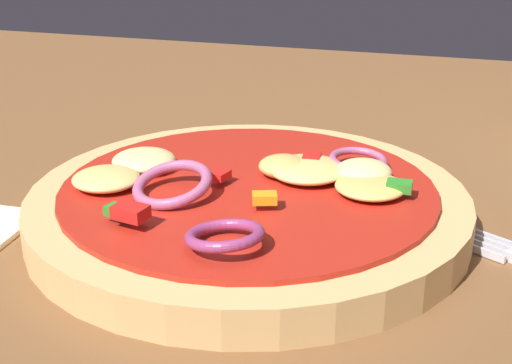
{
  "coord_description": "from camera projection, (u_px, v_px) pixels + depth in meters",
  "views": [
    {
      "loc": [
        0.08,
        -0.37,
        0.21
      ],
      "look_at": [
        -0.03,
        0.02,
        0.05
      ],
      "focal_mm": 53.52,
      "sensor_mm": 36.0,
      "label": 1
    }
  ],
  "objects": [
    {
      "name": "dining_table",
      "position": [
        297.0,
        254.0,
        0.42
      ],
      "size": [
        1.2,
        0.91,
        0.03
      ],
      "color": "brown",
      "rests_on": "ground"
    },
    {
      "name": "pizza",
      "position": [
        246.0,
        208.0,
        0.41
      ],
      "size": [
        0.24,
        0.24,
        0.04
      ],
      "color": "tan",
      "rests_on": "dining_table"
    }
  ]
}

